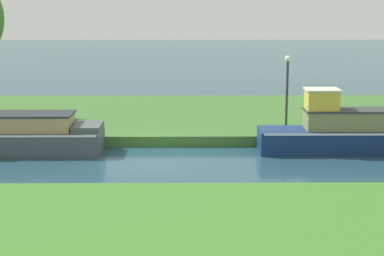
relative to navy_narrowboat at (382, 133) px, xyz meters
The scene contains 5 objects.
ground_plane 8.29m from the navy_narrowboat, behind, with size 120.00×120.00×0.00m, color #203F4F.
riverbank_far 10.03m from the navy_narrowboat, 144.63° to the left, with size 72.00×10.00×0.40m, color #3A652A.
navy_narrowboat is the anchor object (origin of this frame).
lamp_post 4.21m from the navy_narrowboat, 142.61° to the left, with size 0.24×0.24×2.89m.
mooring_post_near 14.17m from the navy_narrowboat, behind, with size 0.13×0.13×0.88m, color #4F382C.
Camera 1 is at (1.06, -21.42, 5.64)m, focal length 59.89 mm.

